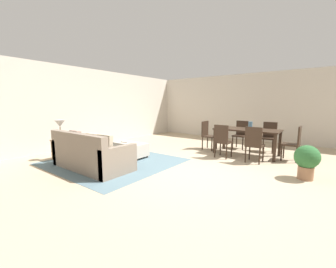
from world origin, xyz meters
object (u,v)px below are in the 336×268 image
(dining_table, at_px, (247,132))
(dining_chair_far_left, at_px, (241,133))
(book_on_ottoman, at_px, (126,142))
(vase_centerpiece, at_px, (250,125))
(dining_chair_far_right, at_px, (269,135))
(table_lamp, at_px, (60,124))
(dining_chair_head_west, at_px, (207,133))
(ottoman_table, at_px, (130,149))
(dining_chair_near_right, at_px, (254,143))
(side_table, at_px, (61,144))
(couch, at_px, (91,156))
(potted_plant, at_px, (307,160))
(dining_chair_head_east, at_px, (295,141))
(dining_chair_near_left, at_px, (222,139))

(dining_table, bearing_deg, dining_chair_far_left, 117.61)
(book_on_ottoman, bearing_deg, vase_centerpiece, 39.21)
(dining_chair_far_right, distance_m, vase_centerpiece, 0.95)
(table_lamp, distance_m, dining_chair_head_west, 4.37)
(ottoman_table, height_order, dining_table, dining_table)
(dining_chair_near_right, bearing_deg, dining_table, 118.09)
(side_table, bearing_deg, dining_chair_head_west, 55.16)
(book_on_ottoman, bearing_deg, dining_chair_far_right, 44.50)
(ottoman_table, bearing_deg, dining_chair_far_right, 45.76)
(vase_centerpiece, bearing_deg, ottoman_table, -139.41)
(dining_table, relative_size, book_on_ottoman, 6.81)
(dining_chair_far_right, distance_m, book_on_ottoman, 4.36)
(table_lamp, distance_m, dining_chair_near_right, 5.02)
(dining_chair_far_left, bearing_deg, couch, -115.08)
(dining_chair_head_west, distance_m, vase_centerpiece, 1.39)
(dining_chair_far_right, distance_m, potted_plant, 2.49)
(dining_chair_near_right, height_order, book_on_ottoman, dining_chair_near_right)
(side_table, height_order, dining_chair_far_left, dining_chair_far_left)
(couch, bearing_deg, dining_chair_head_east, 43.89)
(ottoman_table, xyz_separation_m, dining_table, (2.53, 2.23, 0.44))
(dining_chair_near_left, relative_size, dining_chair_far_right, 1.00)
(couch, relative_size, dining_chair_head_west, 2.15)
(dining_table, bearing_deg, side_table, -136.50)
(dining_chair_far_left, height_order, dining_chair_head_west, same)
(dining_chair_head_west, bearing_deg, side_table, -124.84)
(dining_chair_far_left, bearing_deg, book_on_ottoman, -126.35)
(side_table, height_order, dining_table, dining_table)
(couch, bearing_deg, ottoman_table, 93.23)
(dining_chair_head_west, distance_m, book_on_ottoman, 2.66)
(dining_chair_far_left, height_order, potted_plant, dining_chair_far_left)
(dining_chair_near_left, relative_size, dining_chair_head_west, 1.00)
(dining_chair_near_right, distance_m, dining_chair_far_right, 1.61)
(dining_chair_head_east, distance_m, dining_chair_head_west, 2.47)
(side_table, xyz_separation_m, table_lamp, (0.00, 0.00, 0.52))
(couch, distance_m, vase_centerpiece, 4.39)
(dining_chair_head_east, xyz_separation_m, book_on_ottoman, (-3.88, -2.24, -0.10))
(dining_chair_head_west, xyz_separation_m, book_on_ottoman, (-1.41, -2.25, -0.10))
(table_lamp, height_order, potted_plant, table_lamp)
(ottoman_table, height_order, dining_chair_far_left, dining_chair_far_left)
(ottoman_table, relative_size, dining_chair_near_right, 1.09)
(table_lamp, xyz_separation_m, book_on_ottoman, (1.07, 1.32, -0.53))
(dining_chair_near_left, bearing_deg, dining_chair_far_left, 90.37)
(dining_chair_head_east, bearing_deg, side_table, -144.31)
(dining_chair_near_left, relative_size, potted_plant, 1.35)
(dining_chair_far_right, bearing_deg, dining_chair_far_left, -179.61)
(couch, xyz_separation_m, dining_chair_far_left, (2.03, 4.33, 0.22))
(dining_chair_head_west, bearing_deg, vase_centerpiece, -0.11)
(dining_chair_near_left, height_order, dining_chair_head_west, same)
(vase_centerpiece, bearing_deg, dining_chair_far_left, 122.48)
(ottoman_table, height_order, potted_plant, potted_plant)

